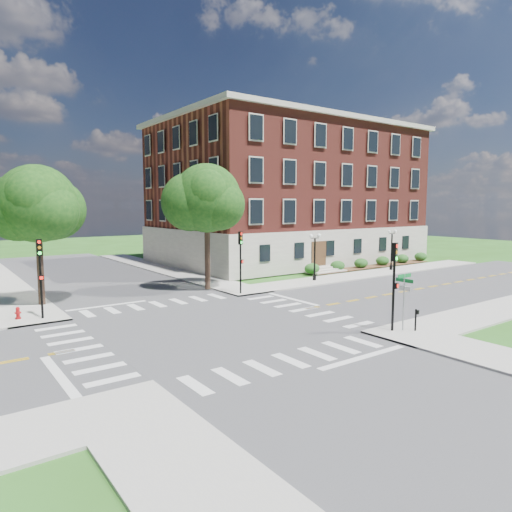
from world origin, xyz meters
TOP-DOWN VIEW (x-y plane):
  - ground at (0.00, 0.00)m, footprint 160.00×160.00m
  - road_ew at (0.00, 0.00)m, footprint 90.00×12.00m
  - road_ns at (0.00, 0.00)m, footprint 12.00×90.00m
  - sidewalk_ne at (15.38, 15.38)m, footprint 34.00×34.00m
  - crosswalk_east at (7.20, 0.00)m, footprint 2.20×10.20m
  - stop_bar_east at (8.80, 3.00)m, footprint 0.40×5.50m
  - main_building at (24.00, 21.99)m, footprint 30.60×22.40m
  - shrub_row at (27.00, 10.80)m, footprint 18.00×2.00m
  - tree_c at (-6.66, 11.39)m, footprint 5.24×5.24m
  - tree_d at (5.54, 9.81)m, footprint 5.51×5.51m
  - traffic_signal_se at (7.43, -6.99)m, footprint 0.37×0.44m
  - traffic_signal_ne at (6.65, 6.64)m, footprint 0.38×0.46m
  - traffic_signal_nw at (-7.44, 7.14)m, footprint 0.35×0.39m
  - twin_lamp_west at (15.59, 7.89)m, footprint 1.36×0.36m
  - twin_lamp_east at (26.86, 8.12)m, footprint 1.36×0.36m
  - street_sign_pole at (7.98, -7.25)m, footprint 1.10×1.10m
  - push_button_post at (8.42, -7.75)m, footprint 0.14×0.21m
  - fire_hydrant at (-8.68, 7.79)m, footprint 0.35×0.35m

SIDE VIEW (x-z plane):
  - ground at x=0.00m, z-range 0.00..0.00m
  - crosswalk_east at x=7.20m, z-range -0.01..0.01m
  - stop_bar_east at x=8.80m, z-range 0.00..0.00m
  - shrub_row at x=27.00m, z-range -0.65..0.65m
  - road_ew at x=0.00m, z-range 0.00..0.01m
  - road_ns at x=0.00m, z-range 0.00..0.01m
  - sidewalk_ne at x=15.38m, z-range 0.00..0.12m
  - fire_hydrant at x=-8.68m, z-range 0.09..0.84m
  - push_button_post at x=8.42m, z-range 0.20..1.40m
  - street_sign_pole at x=7.98m, z-range 0.76..3.86m
  - twin_lamp_west at x=15.59m, z-range 0.41..4.64m
  - twin_lamp_east at x=26.86m, z-range 0.41..4.64m
  - traffic_signal_se at x=7.43m, z-range 0.79..5.59m
  - traffic_signal_ne at x=6.65m, z-range 0.79..5.59m
  - traffic_signal_nw at x=-7.44m, z-range 0.79..5.59m
  - tree_c at x=-6.66m, z-range 2.23..11.75m
  - tree_d at x=5.54m, z-range 2.40..12.51m
  - main_building at x=24.00m, z-range 0.09..16.59m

